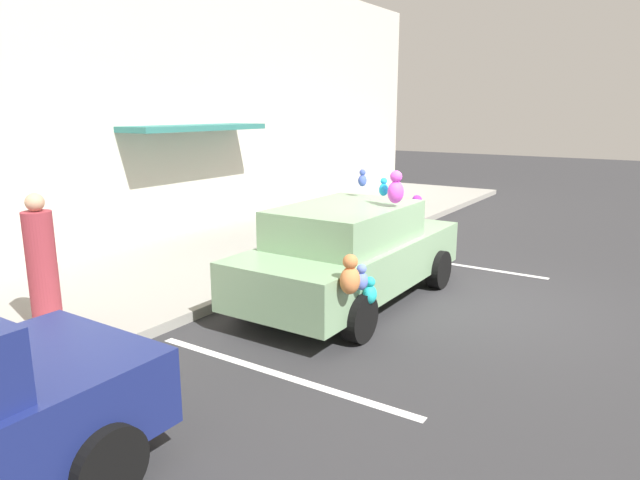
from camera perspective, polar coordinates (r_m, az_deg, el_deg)
ground_plane at (r=9.01m, az=14.41°, el=-6.39°), size 60.00×60.00×0.00m
sidewalk at (r=11.50m, az=-9.80°, el=-1.55°), size 24.00×4.00×0.15m
storefront_building at (r=12.71m, az=-17.65°, el=13.63°), size 24.00×1.25×6.40m
parking_stripe_front at (r=11.28m, az=13.20°, el=-2.38°), size 0.12×3.60×0.01m
parking_stripe_rear at (r=6.61m, az=-4.35°, el=-13.36°), size 0.12×3.60×0.01m
plush_covered_car at (r=8.69m, az=3.17°, el=-1.21°), size 4.38×2.13×2.08m
teddy_bear_on_sidewalk at (r=11.95m, az=-0.33°, el=1.18°), size 0.37×0.31×0.71m
pedestrian_near_shopfront at (r=8.06m, az=-26.31°, el=-2.45°), size 0.37×0.37×1.77m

